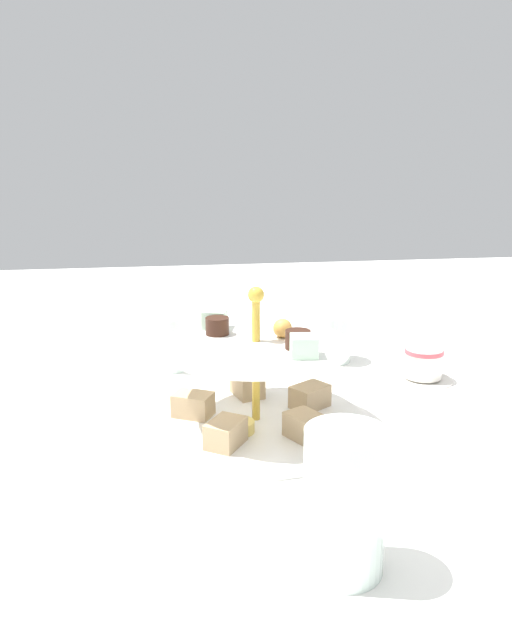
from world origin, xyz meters
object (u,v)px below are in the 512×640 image
Objects in this scene: water_glass_mid_back at (171,343)px; tiered_serving_stand at (256,391)px; water_glass_short_left at (332,338)px; water_glass_tall_right at (344,501)px; teacup_with_saucer at (423,365)px.

tiered_serving_stand is at bearing 22.84° from water_glass_mid_back.
water_glass_mid_back reaches higher than water_glass_short_left.
tiered_serving_stand is 2.24× the size of water_glass_tall_right.
water_glass_short_left is (-0.24, 0.16, -0.01)m from tiered_serving_stand.
water_glass_short_left is at bearing -134.93° from teacup_with_saucer.
teacup_with_saucer is (-0.41, 0.25, -0.04)m from water_glass_tall_right.
water_glass_short_left is 0.91× the size of water_glass_mid_back.
water_glass_short_left is 0.16m from teacup_with_saucer.
water_glass_mid_back is (-0.24, -0.10, -0.01)m from tiered_serving_stand.
water_glass_mid_back is (-0.53, -0.13, -0.02)m from water_glass_tall_right.
water_glass_tall_right is at bearing -14.38° from water_glass_short_left.
water_glass_tall_right is at bearing -30.90° from teacup_with_saucer.
tiered_serving_stand reaches higher than water_glass_short_left.
water_glass_short_left is 0.27m from water_glass_mid_back.
water_glass_short_left is (-0.53, 0.14, -0.02)m from water_glass_tall_right.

